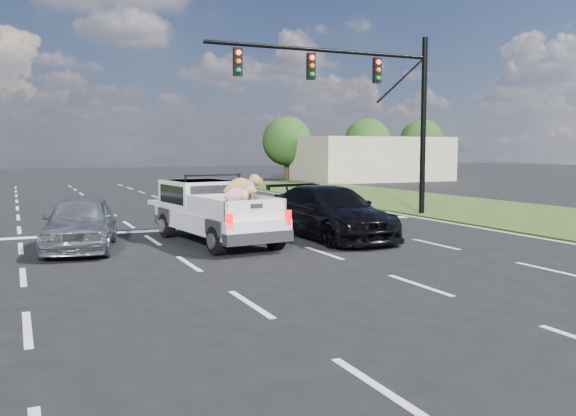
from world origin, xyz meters
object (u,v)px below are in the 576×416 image
pickup_truck (215,210)px  silver_sedan (80,223)px  traffic_signal (372,94)px  black_coupe (330,212)px

pickup_truck → silver_sedan: 3.61m
traffic_signal → silver_sedan: 12.18m
black_coupe → traffic_signal: bearing=44.1°
pickup_truck → black_coupe: bearing=-17.5°
silver_sedan → black_coupe: size_ratio=0.79×
silver_sedan → black_coupe: 7.02m
pickup_truck → traffic_signal: bearing=18.9°
silver_sedan → black_coupe: bearing=5.0°
traffic_signal → black_coupe: traffic_signal is taller
traffic_signal → black_coupe: 7.04m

